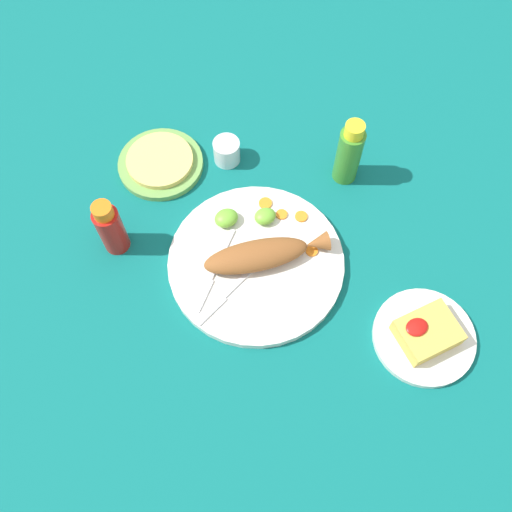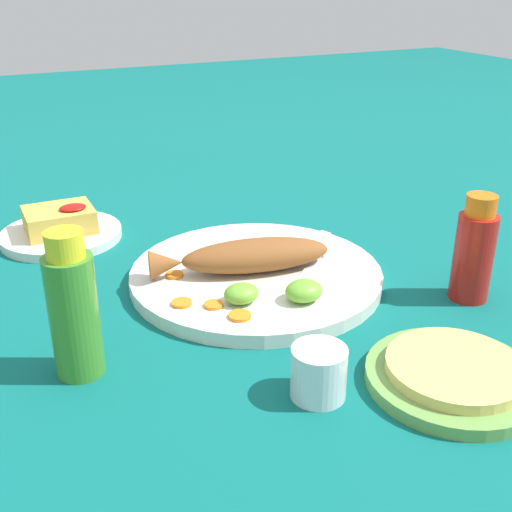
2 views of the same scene
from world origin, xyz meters
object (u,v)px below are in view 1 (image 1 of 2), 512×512
at_px(fork_far, 212,275).
at_px(salt_cup, 227,152).
at_px(fried_fish, 263,254).
at_px(side_plate_fries, 424,337).
at_px(fork_near, 227,293).
at_px(main_plate, 256,263).
at_px(hot_sauce_bottle_red, 110,228).
at_px(tortilla_plate, 161,164).
at_px(hot_sauce_bottle_green, 349,153).

distance_m(fork_far, salt_cup, 0.28).
distance_m(fried_fish, fork_far, 0.10).
bearing_deg(fork_far, side_plate_fries, 94.61).
bearing_deg(side_plate_fries, fork_near, -38.32).
bearing_deg(main_plate, fried_fish, 167.35).
relative_size(fried_fish, fork_far, 1.70).
relative_size(main_plate, hot_sauce_bottle_red, 2.43).
relative_size(side_plate_fries, tortilla_plate, 1.03).
xyz_separation_m(hot_sauce_bottle_red, side_plate_fries, (-0.44, 0.42, -0.06)).
relative_size(main_plate, tortilla_plate, 1.89).
xyz_separation_m(fork_far, side_plate_fries, (-0.30, 0.27, -0.01)).
height_order(fork_far, hot_sauce_bottle_green, hot_sauce_bottle_green).
bearing_deg(hot_sauce_bottle_green, side_plate_fries, 82.80).
xyz_separation_m(fork_far, tortilla_plate, (-0.01, -0.29, -0.01)).
xyz_separation_m(fork_near, side_plate_fries, (-0.29, 0.23, -0.01)).
xyz_separation_m(fork_far, hot_sauce_bottle_red, (0.14, -0.15, 0.04)).
distance_m(hot_sauce_bottle_red, side_plate_fries, 0.61).
distance_m(hot_sauce_bottle_red, hot_sauce_bottle_green, 0.49).
height_order(fork_near, tortilla_plate, fork_near).
height_order(fried_fish, hot_sauce_bottle_red, hot_sauce_bottle_red).
distance_m(main_plate, fork_far, 0.09).
bearing_deg(main_plate, side_plate_fries, 128.36).
bearing_deg(salt_cup, tortilla_plate, -18.32).
bearing_deg(fork_far, fried_fish, 131.02).
bearing_deg(hot_sauce_bottle_red, fried_fish, 145.89).
distance_m(fork_near, hot_sauce_bottle_red, 0.25).
relative_size(fork_near, hot_sauce_bottle_green, 1.11).
height_order(fork_near, hot_sauce_bottle_green, hot_sauce_bottle_green).
height_order(fried_fish, salt_cup, fried_fish).
xyz_separation_m(hot_sauce_bottle_green, salt_cup, (0.20, -0.14, -0.05)).
bearing_deg(fork_far, salt_cup, -163.07).
height_order(fork_near, salt_cup, salt_cup).
height_order(fried_fish, side_plate_fries, fried_fish).
bearing_deg(side_plate_fries, main_plate, -51.64).
relative_size(fried_fish, hot_sauce_bottle_red, 1.77).
relative_size(hot_sauce_bottle_red, salt_cup, 2.48).
bearing_deg(main_plate, hot_sauce_bottle_red, -35.07).
height_order(hot_sauce_bottle_red, tortilla_plate, hot_sauce_bottle_red).
height_order(fork_near, side_plate_fries, fork_near).
height_order(main_plate, hot_sauce_bottle_red, hot_sauce_bottle_red).
height_order(hot_sauce_bottle_red, salt_cup, hot_sauce_bottle_red).
xyz_separation_m(fork_near, hot_sauce_bottle_green, (-0.33, -0.15, 0.05)).
height_order(main_plate, fried_fish, fried_fish).
xyz_separation_m(main_plate, side_plate_fries, (-0.21, 0.27, -0.00)).
bearing_deg(fork_near, hot_sauce_bottle_green, -177.92).
bearing_deg(salt_cup, hot_sauce_bottle_green, 144.89).
relative_size(fried_fish, salt_cup, 4.39).
height_order(hot_sauce_bottle_green, salt_cup, hot_sauce_bottle_green).
bearing_deg(fried_fish, main_plate, -0.00).
relative_size(hot_sauce_bottle_red, side_plate_fries, 0.75).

